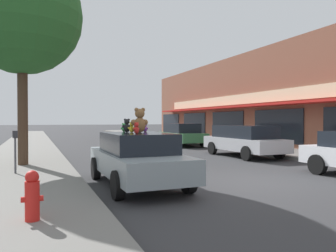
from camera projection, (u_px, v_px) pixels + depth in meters
ground_plane at (255, 182)px, 9.25m from camera, size 260.00×260.00×0.00m
sidewalk_near at (15, 198)px, 6.92m from camera, size 3.19×90.00×0.16m
plush_art_car at (137, 157)px, 8.70m from camera, size 1.91×4.39×1.40m
teddy_bear_giant at (140, 121)px, 8.93m from camera, size 0.50×0.31×0.68m
teddy_bear_red at (136, 128)px, 8.04m from camera, size 0.21×0.18×0.29m
teddy_bear_yellow at (132, 127)px, 9.06m from camera, size 0.21×0.13×0.29m
teddy_bear_white at (138, 128)px, 9.34m from camera, size 0.14×0.18×0.24m
teddy_bear_purple at (145, 128)px, 9.40m from camera, size 0.19×0.13×0.25m
teddy_bear_black at (127, 126)px, 9.24m from camera, size 0.29×0.23×0.39m
teddy_bear_orange at (145, 128)px, 9.54m from camera, size 0.19×0.13×0.25m
teddy_bear_green at (124, 128)px, 9.55m from camera, size 0.20×0.14×0.26m
parked_car_far_center at (244, 140)px, 15.65m from camera, size 1.93×4.70×1.49m
parked_car_far_right at (182, 134)px, 22.20m from camera, size 2.01×4.35×1.53m
street_tree at (22, 15)px, 11.54m from camera, size 4.19×4.19×7.41m
fire_hydrant at (32, 196)px, 5.12m from camera, size 0.33×0.22×0.79m
parking_meter at (15, 146)px, 9.71m from camera, size 0.14×0.10×1.27m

